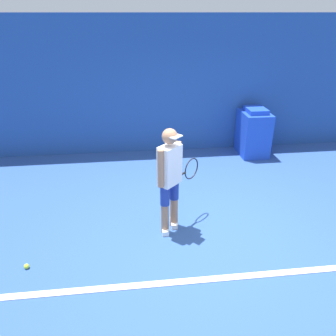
# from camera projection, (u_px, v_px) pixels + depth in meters

# --- Properties ---
(ground_plane) EXTENTS (24.00, 24.00, 0.00)m
(ground_plane) POSITION_uv_depth(u_px,v_px,m) (205.00, 235.00, 4.97)
(ground_plane) COLOR #2D5193
(back_wall) EXTENTS (24.00, 0.10, 3.06)m
(back_wall) POSITION_uv_depth(u_px,v_px,m) (174.00, 87.00, 7.45)
(back_wall) COLOR #234C99
(back_wall) RESTS_ON ground_plane
(court_baseline) EXTENTS (21.60, 0.10, 0.01)m
(court_baseline) POSITION_uv_depth(u_px,v_px,m) (220.00, 278.00, 4.16)
(court_baseline) COLOR white
(court_baseline) RESTS_ON ground_plane
(tennis_player) EXTENTS (0.72, 0.71, 1.64)m
(tennis_player) POSITION_uv_depth(u_px,v_px,m) (170.00, 176.00, 4.74)
(tennis_player) COLOR #A37556
(tennis_player) RESTS_ON ground_plane
(tennis_ball) EXTENTS (0.07, 0.07, 0.07)m
(tennis_ball) POSITION_uv_depth(u_px,v_px,m) (27.00, 266.00, 4.32)
(tennis_ball) COLOR #D1E533
(tennis_ball) RESTS_ON ground_plane
(covered_chair) EXTENTS (0.61, 0.82, 1.11)m
(covered_chair) POSITION_uv_depth(u_px,v_px,m) (253.00, 132.00, 7.61)
(covered_chair) COLOR blue
(covered_chair) RESTS_ON ground_plane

